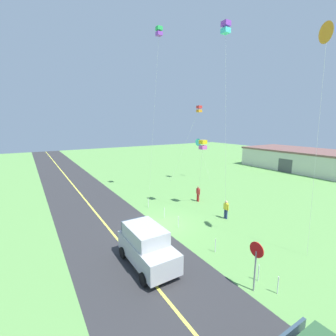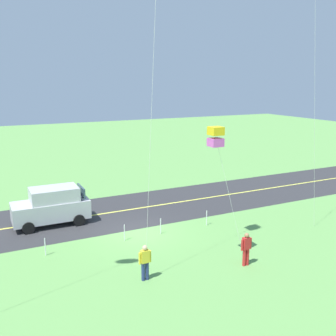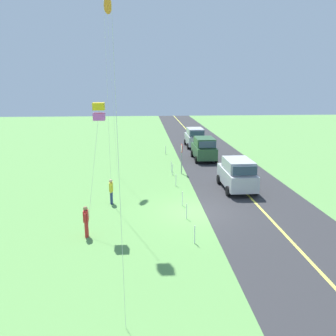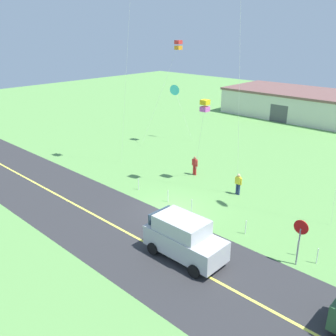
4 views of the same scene
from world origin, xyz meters
name	(u,v)px [view 3 (image 3 of 4)]	position (x,y,z in m)	size (l,w,h in m)	color
ground_plane	(196,213)	(0.00, 0.00, -0.05)	(120.00, 120.00, 0.10)	#60994C
asphalt_road	(262,210)	(0.00, -4.00, 0.00)	(120.00, 7.00, 0.00)	#2D2D30
road_centre_stripe	(262,210)	(0.00, -4.00, 0.01)	(120.00, 0.16, 0.00)	#E5E04C
car_suv_foreground	(237,174)	(4.13, -3.54, 1.15)	(4.40, 2.12, 2.24)	#B7B7BC
car_parked_east_near	(204,148)	(13.86, -2.88, 1.15)	(4.40, 2.12, 2.24)	#2D5633
car_parked_east_far	(195,137)	(20.90, -3.03, 1.15)	(4.40, 2.12, 2.24)	#B7B7BC
stop_sign	(182,153)	(8.79, -0.10, 1.80)	(0.76, 0.08, 2.56)	gray
person_adult_near	(111,191)	(1.81, 5.11, 0.86)	(0.58, 0.22, 1.60)	navy
person_adult_companion	(86,220)	(-2.93, 5.93, 0.86)	(0.58, 0.22, 1.60)	red
kite_blue_mid	(99,112)	(-1.55, 5.22, 6.04)	(1.67, 1.00, 6.48)	silver
kite_yellow_high	(107,7)	(8.03, 5.48, 12.72)	(1.09, 0.72, 13.34)	silver
fence_post_0	(195,235)	(-4.04, 0.70, 0.45)	(0.05, 0.05, 0.90)	silver
fence_post_1	(187,211)	(-1.02, 0.70, 0.45)	(0.05, 0.05, 0.90)	silver
fence_post_2	(182,199)	(1.13, 0.70, 0.45)	(0.05, 0.05, 0.90)	silver
fence_post_3	(176,180)	(5.26, 0.70, 0.45)	(0.05, 0.05, 0.90)	silver
fence_post_4	(172,170)	(8.45, 0.70, 0.45)	(0.05, 0.05, 0.90)	silver
fence_post_5	(171,166)	(9.52, 0.70, 0.45)	(0.05, 0.05, 0.90)	silver
fence_post_6	(166,150)	(16.92, 0.70, 0.45)	(0.05, 0.05, 0.90)	silver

